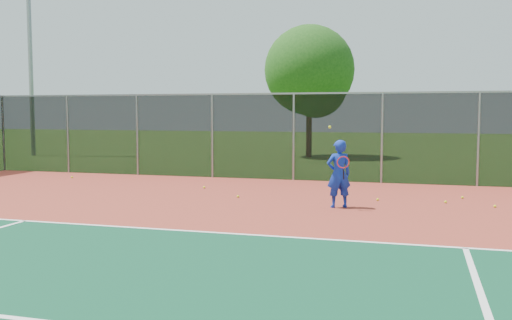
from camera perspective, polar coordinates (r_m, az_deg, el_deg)
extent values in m
plane|color=#325C1A|center=(7.80, 6.67, -12.99)|extent=(120.00, 120.00, 0.00)
cube|color=#9B3727|center=(9.70, 8.61, -9.39)|extent=(30.00, 20.00, 0.02)
cube|color=white|center=(10.63, 20.20, -8.26)|extent=(22.00, 0.10, 0.00)
cube|color=black|center=(19.39, 12.49, 2.16)|extent=(30.00, 0.04, 3.00)
cube|color=gray|center=(19.38, 12.57, 6.59)|extent=(30.00, 0.06, 0.06)
imported|color=#112DA7|center=(14.22, 8.27, -1.38)|extent=(0.73, 0.63, 1.68)
cylinder|color=black|center=(13.95, 8.75, -1.41)|extent=(0.03, 0.15, 0.27)
torus|color=#A51414|center=(13.82, 8.71, -0.22)|extent=(0.30, 0.13, 0.29)
sphere|color=#D6EF1B|center=(14.27, 7.39, 3.29)|extent=(0.07, 0.07, 0.07)
sphere|color=#D6EF1B|center=(15.63, 18.43, -3.99)|extent=(0.07, 0.07, 0.07)
sphere|color=#D6EF1B|center=(15.34, 22.78, -4.28)|extent=(0.07, 0.07, 0.07)
sphere|color=#D6EF1B|center=(15.57, 12.07, -3.88)|extent=(0.07, 0.07, 0.07)
sphere|color=#D6EF1B|center=(21.45, -17.92, -1.64)|extent=(0.07, 0.07, 0.07)
sphere|color=#D6EF1B|center=(17.75, -5.20, -2.73)|extent=(0.07, 0.07, 0.07)
sphere|color=#D6EF1B|center=(15.80, -1.81, -3.65)|extent=(0.07, 0.07, 0.07)
sphere|color=#D6EF1B|center=(16.58, 19.94, -3.54)|extent=(0.07, 0.07, 0.07)
cylinder|color=gray|center=(33.78, -21.66, 10.48)|extent=(0.24, 0.24, 11.82)
cylinder|color=#3D2716|center=(30.36, 5.32, 2.81)|extent=(0.30, 0.30, 2.66)
sphere|color=#194412|center=(30.42, 5.36, 8.95)|extent=(4.73, 4.73, 4.73)
sphere|color=#194412|center=(30.00, 6.00, 7.30)|extent=(3.25, 3.25, 3.25)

